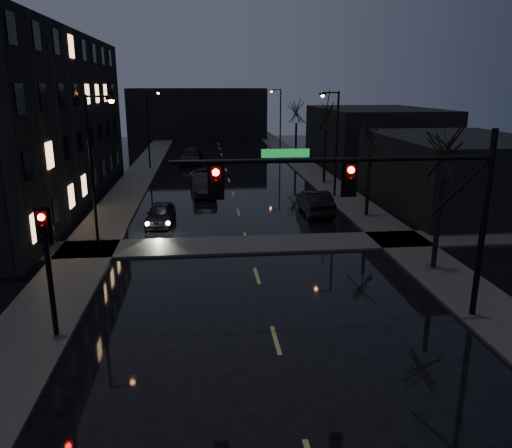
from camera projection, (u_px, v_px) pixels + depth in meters
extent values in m
cube|color=#2D2D2B|center=(130.00, 188.00, 42.02)|extent=(3.00, 140.00, 0.12)
cube|color=#2D2D2B|center=(328.00, 184.00, 43.74)|extent=(3.00, 140.00, 0.12)
cube|color=#2D2D2B|center=(248.00, 245.00, 27.07)|extent=(40.00, 3.00, 0.12)
cube|color=black|center=(457.00, 172.00, 35.18)|extent=(10.00, 14.00, 5.00)
cube|color=black|center=(374.00, 135.00, 56.28)|extent=(12.00, 18.00, 6.00)
cube|color=black|center=(198.00, 113.00, 82.73)|extent=(22.00, 10.00, 8.00)
cylinder|color=black|center=(483.00, 227.00, 17.82)|extent=(0.22, 0.22, 7.00)
cylinder|color=black|center=(336.00, 160.00, 16.59)|extent=(11.00, 0.16, 0.16)
cylinder|color=black|center=(461.00, 187.00, 17.32)|extent=(2.05, 0.10, 2.05)
cube|color=#0C591E|center=(285.00, 153.00, 16.35)|extent=(1.60, 0.04, 0.28)
cube|color=black|center=(216.00, 182.00, 16.36)|extent=(0.35, 0.28, 1.05)
sphere|color=#FF0705|center=(216.00, 172.00, 16.12)|extent=(0.22, 0.22, 0.22)
cube|color=black|center=(349.00, 179.00, 16.82)|extent=(0.35, 0.28, 1.05)
sphere|color=#FF0705|center=(351.00, 170.00, 16.58)|extent=(0.22, 0.22, 0.22)
cylinder|color=black|center=(50.00, 278.00, 16.64)|extent=(0.18, 0.18, 4.40)
cube|color=black|center=(44.00, 226.00, 16.15)|extent=(0.35, 0.28, 1.05)
sphere|color=#FF0705|center=(41.00, 217.00, 15.91)|extent=(0.22, 0.22, 0.22)
cylinder|color=black|center=(437.00, 224.00, 23.04)|extent=(0.24, 0.24, 4.40)
cylinder|color=black|center=(368.00, 186.00, 32.66)|extent=(0.24, 0.24, 4.12)
cylinder|color=black|center=(325.00, 157.00, 44.08)|extent=(0.24, 0.24, 4.68)
cylinder|color=black|center=(296.00, 142.00, 57.55)|extent=(0.24, 0.24, 4.29)
cylinder|color=black|center=(92.00, 177.00, 24.75)|extent=(0.16, 0.16, 8.00)
cylinder|color=black|center=(98.00, 96.00, 23.77)|extent=(1.20, 0.10, 0.10)
cube|color=black|center=(111.00, 98.00, 23.85)|extent=(0.50, 0.25, 0.15)
sphere|color=orange|center=(111.00, 101.00, 23.88)|extent=(0.28, 0.28, 0.28)
cylinder|color=black|center=(148.00, 131.00, 50.62)|extent=(0.16, 0.16, 8.00)
cylinder|color=black|center=(152.00, 91.00, 49.64)|extent=(1.20, 0.10, 0.10)
cube|color=black|center=(158.00, 92.00, 49.72)|extent=(0.50, 0.25, 0.15)
sphere|color=orange|center=(158.00, 93.00, 49.75)|extent=(0.28, 0.28, 0.28)
cylinder|color=black|center=(336.00, 146.00, 37.83)|extent=(0.16, 0.16, 8.00)
cylinder|color=black|center=(331.00, 93.00, 36.72)|extent=(1.20, 0.10, 0.10)
cube|color=black|center=(323.00, 94.00, 36.69)|extent=(0.50, 0.25, 0.15)
sphere|color=orange|center=(323.00, 95.00, 36.72)|extent=(0.28, 0.28, 0.28)
cylinder|color=black|center=(280.00, 121.00, 64.66)|extent=(0.16, 0.16, 8.00)
cylinder|color=black|center=(276.00, 90.00, 63.55)|extent=(1.20, 0.10, 0.10)
cube|color=black|center=(271.00, 91.00, 63.52)|extent=(0.50, 0.25, 0.15)
sphere|color=orange|center=(271.00, 91.00, 63.55)|extent=(0.28, 0.28, 0.28)
imported|color=black|center=(161.00, 214.00, 31.10)|extent=(1.86, 4.09, 1.36)
imported|color=black|center=(203.00, 184.00, 39.58)|extent=(2.06, 5.09, 1.64)
imported|color=black|center=(204.00, 177.00, 43.44)|extent=(2.30, 4.99, 1.39)
imported|color=black|center=(191.00, 156.00, 55.50)|extent=(2.78, 5.67, 1.59)
imported|color=black|center=(315.00, 202.00, 33.66)|extent=(1.76, 4.89, 1.61)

